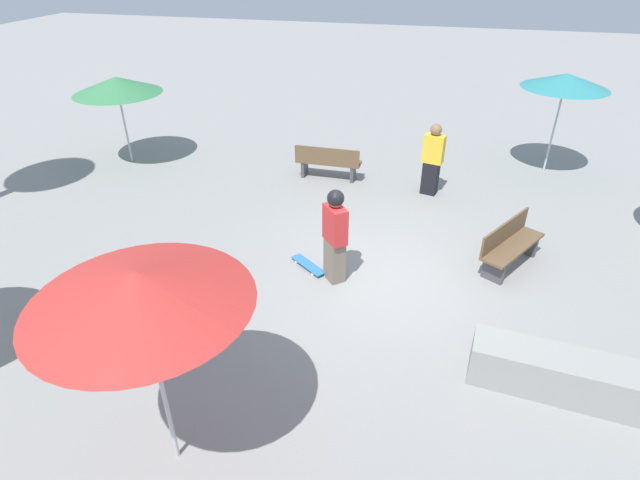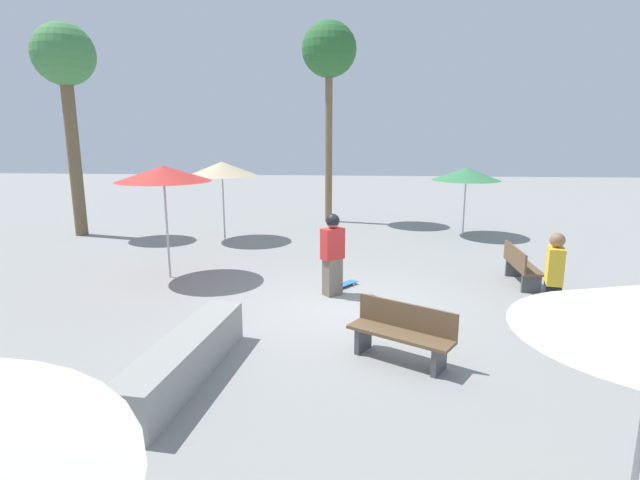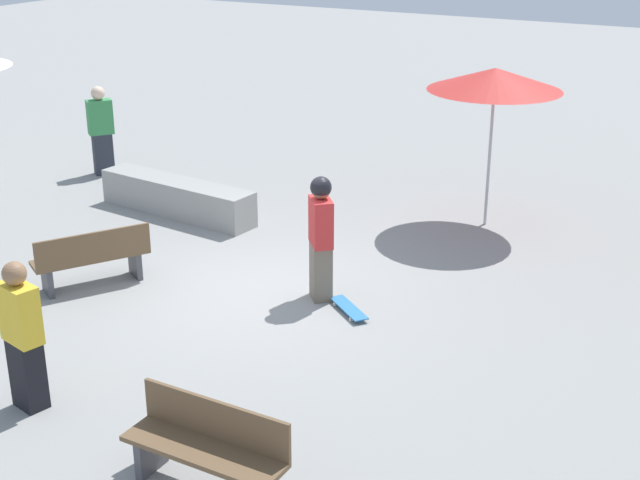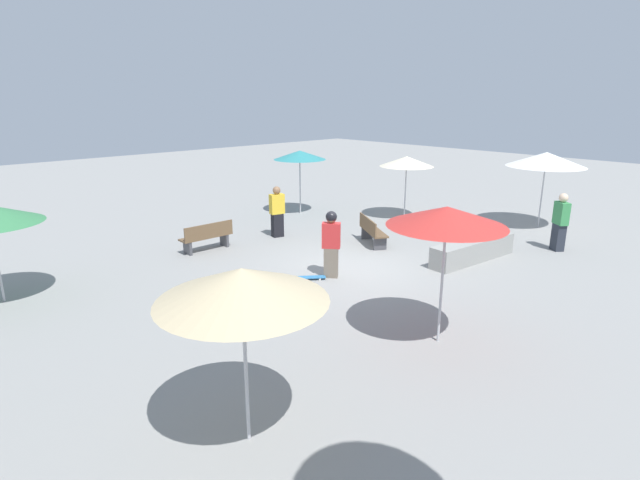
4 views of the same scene
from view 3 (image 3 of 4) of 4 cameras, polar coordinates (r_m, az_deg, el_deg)
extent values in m
plane|color=gray|center=(12.37, -3.64, -3.31)|extent=(60.00, 60.00, 0.00)
cube|color=#726656|center=(12.00, 0.06, -2.03)|extent=(0.42, 0.44, 0.78)
cube|color=red|center=(11.74, 0.06, 1.16)|extent=(0.49, 0.51, 0.64)
sphere|color=#8C6647|center=(11.59, 0.06, 3.25)|extent=(0.25, 0.25, 0.25)
sphere|color=black|center=(11.58, 0.06, 3.40)|extent=(0.28, 0.28, 0.28)
cube|color=teal|center=(11.73, 1.85, -4.36)|extent=(0.76, 0.64, 0.02)
cylinder|color=silver|center=(11.58, 2.75, -4.92)|extent=(0.06, 0.06, 0.05)
cylinder|color=silver|center=(11.52, 1.99, -5.08)|extent=(0.06, 0.06, 0.05)
cylinder|color=silver|center=(11.98, 1.70, -3.97)|extent=(0.06, 0.06, 0.05)
cylinder|color=silver|center=(11.92, 0.96, -4.11)|extent=(0.06, 0.06, 0.05)
cube|color=gray|center=(15.44, -9.13, 2.71)|extent=(3.10, 0.90, 0.60)
cube|color=#47474C|center=(12.75, -17.05, -2.50)|extent=(0.38, 0.27, 0.40)
cube|color=#47474C|center=(13.04, -11.75, -1.46)|extent=(0.38, 0.27, 0.40)
cube|color=brown|center=(12.80, -14.46, -1.05)|extent=(1.20, 1.60, 0.05)
cube|color=brown|center=(12.53, -14.30, -0.40)|extent=(0.86, 1.39, 0.40)
cube|color=#47474C|center=(8.80, -10.75, -13.21)|extent=(0.08, 0.40, 0.40)
cube|color=brown|center=(8.34, -7.47, -13.26)|extent=(1.60, 0.46, 0.05)
cube|color=brown|center=(8.35, -6.71, -11.33)|extent=(1.60, 0.06, 0.40)
cylinder|color=#B7B7BC|center=(14.74, 10.81, 5.54)|extent=(0.05, 0.05, 2.48)
cone|color=red|center=(14.47, 11.14, 10.08)|extent=(2.14, 2.14, 0.35)
cube|color=black|center=(10.02, -18.19, -8.14)|extent=(0.40, 0.33, 0.78)
cube|color=yellow|center=(9.71, -18.67, -4.48)|extent=(0.50, 0.35, 0.64)
sphere|color=#8C6647|center=(9.53, -18.98, -2.05)|extent=(0.25, 0.25, 0.25)
cube|color=#282D38|center=(18.01, -13.70, 5.38)|extent=(0.43, 0.45, 0.81)
cube|color=#388C4C|center=(17.84, -13.91, 7.65)|extent=(0.50, 0.54, 0.67)
sphere|color=beige|center=(17.74, -14.04, 9.11)|extent=(0.26, 0.26, 0.26)
camera|label=1|loc=(18.04, 7.09, 21.16)|focal=28.00mm
camera|label=2|loc=(17.90, -30.97, 12.59)|focal=28.00mm
camera|label=4|loc=(18.50, 40.23, 14.41)|focal=28.00mm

